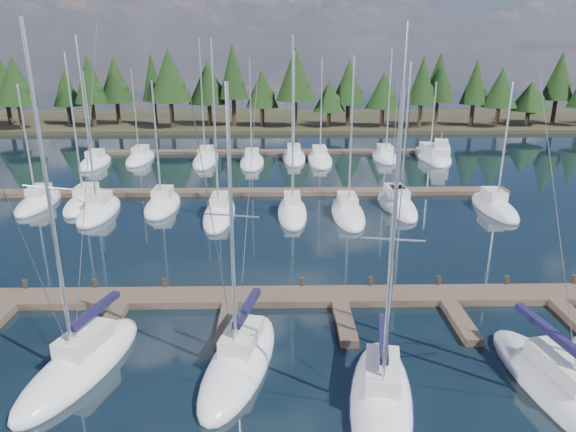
{
  "coord_description": "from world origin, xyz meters",
  "views": [
    {
      "loc": [
        2.67,
        -8.09,
        13.66
      ],
      "look_at": [
        3.24,
        22.0,
        3.68
      ],
      "focal_mm": 32.0,
      "sensor_mm": 36.0,
      "label": 1
    }
  ],
  "objects_px": {
    "front_sailboat_5": "(568,394)",
    "motor_yacht_right": "(440,157)",
    "front_sailboat_2": "(82,363)",
    "front_sailboat_4": "(381,399)",
    "main_dock": "(231,302)",
    "front_sailboat_3": "(240,361)"
  },
  "relations": [
    {
      "from": "front_sailboat_3",
      "to": "front_sailboat_4",
      "type": "distance_m",
      "value": 6.43
    },
    {
      "from": "front_sailboat_3",
      "to": "front_sailboat_5",
      "type": "xyz_separation_m",
      "value": [
        13.45,
        -2.53,
        -0.01
      ]
    },
    {
      "from": "front_sailboat_3",
      "to": "motor_yacht_right",
      "type": "bearing_deg",
      "value": 62.93
    },
    {
      "from": "front_sailboat_2",
      "to": "front_sailboat_4",
      "type": "xyz_separation_m",
      "value": [
        12.82,
        -2.63,
        -0.03
      ]
    },
    {
      "from": "front_sailboat_2",
      "to": "front_sailboat_3",
      "type": "relative_size",
      "value": 1.17
    },
    {
      "from": "front_sailboat_2",
      "to": "front_sailboat_4",
      "type": "bearing_deg",
      "value": -11.58
    },
    {
      "from": "front_sailboat_5",
      "to": "motor_yacht_right",
      "type": "distance_m",
      "value": 46.41
    },
    {
      "from": "front_sailboat_5",
      "to": "motor_yacht_right",
      "type": "bearing_deg",
      "value": 79.36
    },
    {
      "from": "motor_yacht_right",
      "to": "front_sailboat_5",
      "type": "bearing_deg",
      "value": -100.64
    },
    {
      "from": "front_sailboat_2",
      "to": "front_sailboat_5",
      "type": "height_order",
      "value": "front_sailboat_2"
    },
    {
      "from": "front_sailboat_2",
      "to": "main_dock",
      "type": "bearing_deg",
      "value": 43.41
    },
    {
      "from": "main_dock",
      "to": "front_sailboat_2",
      "type": "relative_size",
      "value": 2.85
    },
    {
      "from": "main_dock",
      "to": "front_sailboat_4",
      "type": "xyz_separation_m",
      "value": [
        6.71,
        -8.41,
        0.08
      ]
    },
    {
      "from": "front_sailboat_2",
      "to": "front_sailboat_3",
      "type": "height_order",
      "value": "front_sailboat_2"
    },
    {
      "from": "front_sailboat_2",
      "to": "motor_yacht_right",
      "type": "distance_m",
      "value": 52.01
    },
    {
      "from": "main_dock",
      "to": "front_sailboat_3",
      "type": "height_order",
      "value": "front_sailboat_3"
    },
    {
      "from": "motor_yacht_right",
      "to": "front_sailboat_2",
      "type": "bearing_deg",
      "value": -123.9
    },
    {
      "from": "front_sailboat_3",
      "to": "front_sailboat_5",
      "type": "relative_size",
      "value": 0.98
    },
    {
      "from": "front_sailboat_4",
      "to": "front_sailboat_5",
      "type": "distance_m",
      "value": 7.62
    },
    {
      "from": "main_dock",
      "to": "motor_yacht_right",
      "type": "height_order",
      "value": "motor_yacht_right"
    },
    {
      "from": "motor_yacht_right",
      "to": "front_sailboat_3",
      "type": "bearing_deg",
      "value": -117.07
    },
    {
      "from": "main_dock",
      "to": "motor_yacht_right",
      "type": "bearing_deg",
      "value": 58.51
    }
  ]
}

